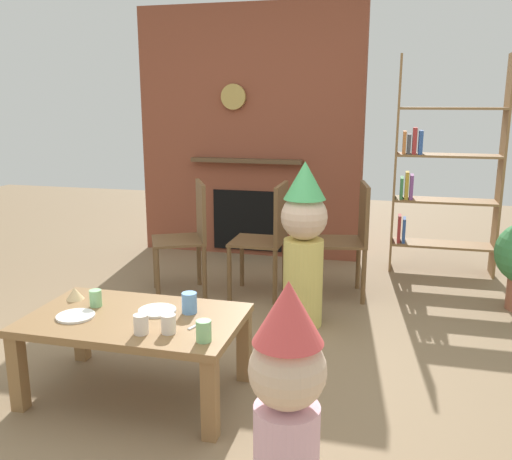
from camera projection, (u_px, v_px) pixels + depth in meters
name	position (u px, v px, depth m)	size (l,w,h in m)	color
ground_plane	(213.00, 377.00, 3.11)	(12.00, 12.00, 0.00)	#846B4C
brick_fireplace_feature	(250.00, 134.00, 5.41)	(2.20, 0.28, 2.40)	brown
bookshelf	(438.00, 173.00, 4.86)	(0.90, 0.28, 1.90)	olive
coffee_table	(135.00, 328.00, 2.86)	(1.10, 0.66, 0.44)	olive
paper_cup_near_left	(168.00, 324.00, 2.63)	(0.07, 0.07, 0.09)	silver
paper_cup_near_right	(141.00, 324.00, 2.62)	(0.07, 0.07, 0.09)	silver
paper_cup_center	(204.00, 331.00, 2.54)	(0.07, 0.07, 0.10)	#8CD18C
paper_cup_far_left	(96.00, 298.00, 2.97)	(0.06, 0.06, 0.09)	#8CD18C
paper_cup_far_right	(189.00, 303.00, 2.88)	(0.08, 0.08, 0.11)	#669EE0
paper_plate_front	(157.00, 310.00, 2.90)	(0.20, 0.20, 0.01)	white
paper_plate_rear	(76.00, 316.00, 2.83)	(0.19, 0.19, 0.01)	white
birthday_cake_slice	(75.00, 293.00, 3.08)	(0.10, 0.10, 0.07)	#EAC68C
table_fork	(199.00, 324.00, 2.73)	(0.15, 0.02, 0.01)	silver
child_with_cone_hat	(287.00, 408.00, 1.87)	(0.26, 0.26, 0.96)	#EAB2C6
child_in_pink	(304.00, 241.00, 3.72)	(0.31, 0.31, 1.13)	#E0CC66
dining_chair_left	(190.00, 231.00, 4.37)	(0.54, 0.54, 0.90)	brown
dining_chair_middle	(269.00, 233.00, 4.29)	(0.40, 0.40, 0.90)	brown
dining_chair_right	(351.00, 233.00, 4.29)	(0.47, 0.47, 0.90)	brown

